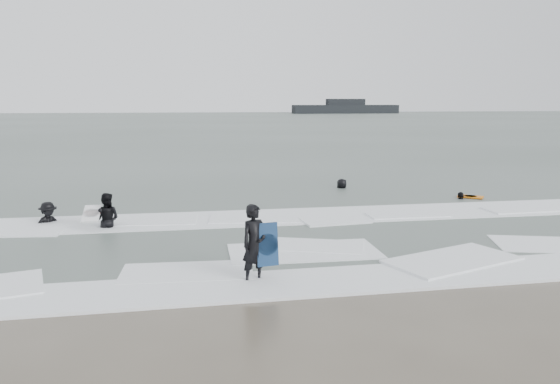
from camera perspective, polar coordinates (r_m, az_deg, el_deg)
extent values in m
plane|color=brown|center=(12.78, 3.89, -8.59)|extent=(320.00, 320.00, 0.00)
plane|color=#47544C|center=(91.92, -8.11, 7.09)|extent=(320.00, 320.00, 0.00)
imported|color=black|center=(12.26, -2.63, -9.38)|extent=(0.77, 0.68, 1.78)
imported|color=black|center=(17.92, -17.61, -3.70)|extent=(0.93, 0.79, 1.69)
imported|color=black|center=(19.15, -23.02, -3.18)|extent=(1.19, 1.07, 1.60)
imported|color=black|center=(23.03, 18.38, -0.84)|extent=(0.95, 0.67, 1.50)
imported|color=black|center=(24.76, 6.48, 0.29)|extent=(0.94, 0.80, 1.63)
cube|color=white|center=(12.22, 4.57, -9.30)|extent=(30.03, 2.32, 0.07)
cube|color=white|center=(18.45, -0.53, -2.72)|extent=(30.00, 2.60, 0.09)
cube|color=black|center=(160.33, 6.84, 8.59)|extent=(30.57, 5.46, 2.40)
cube|color=black|center=(160.30, 6.85, 9.33)|extent=(10.92, 3.28, 1.75)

